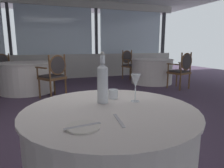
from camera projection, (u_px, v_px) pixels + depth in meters
ground_plane at (85, 126)px, 2.90m from camera, size 15.48×15.48×0.00m
window_wall_far at (57, 48)px, 6.82m from camera, size 9.09×0.14×2.69m
foreground_table at (110, 159)px, 1.39m from camera, size 1.15×1.15×0.74m
side_plate at (83, 127)px, 1.01m from camera, size 0.17×0.17×0.01m
butter_knife at (83, 126)px, 1.01m from camera, size 0.19×0.04×0.00m
dinner_fork at (119, 120)px, 1.10m from camera, size 0.04×0.20×0.00m
water_bottle at (103, 82)px, 1.43m from camera, size 0.08×0.08×0.37m
wine_glass at (136, 82)px, 1.45m from camera, size 0.07×0.07×0.21m
water_tumbler at (113, 94)px, 1.57m from camera, size 0.08×0.08×0.07m
background_table_0 at (152, 71)px, 6.15m from camera, size 1.28×1.28×0.74m
dining_chair_0_0 at (182, 68)px, 5.27m from camera, size 0.62×0.57×0.98m
dining_chair_0_1 at (129, 62)px, 6.96m from camera, size 0.62×0.57×1.00m
background_table_1 at (27, 77)px, 4.99m from camera, size 1.35×1.35×0.74m
dining_chair_1_0 at (5, 67)px, 5.59m from camera, size 0.66×0.64×0.93m
dining_chair_1_1 at (54, 73)px, 4.31m from camera, size 0.66×0.64×0.97m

